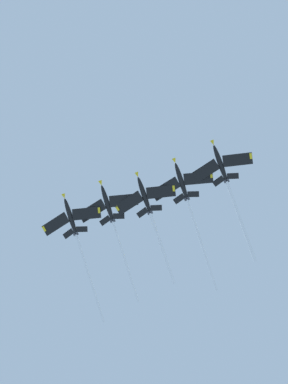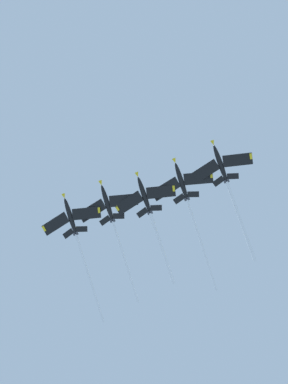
{
  "view_description": "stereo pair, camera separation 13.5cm",
  "coord_description": "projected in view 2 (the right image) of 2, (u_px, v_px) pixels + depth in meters",
  "views": [
    {
      "loc": [
        -27.04,
        43.84,
        1.64
      ],
      "look_at": [
        21.66,
        14.9,
        155.07
      ],
      "focal_mm": 49.12,
      "sensor_mm": 36.0,
      "label": 1
    },
    {
      "loc": [
        -26.97,
        43.95,
        1.64
      ],
      "look_at": [
        21.66,
        14.9,
        155.07
      ],
      "focal_mm": 49.12,
      "sensor_mm": 36.0,
      "label": 2
    }
  ],
  "objects": [
    {
      "name": "jet_far_right",
      "position": [
        76.0,
        235.0,
        165.34
      ],
      "size": [
        28.34,
        31.29,
        17.74
      ],
      "color": "black"
    },
    {
      "name": "jet_centre",
      "position": [
        150.0,
        213.0,
        163.01
      ],
      "size": [
        25.0,
        27.43,
        15.15
      ],
      "color": "black"
    },
    {
      "name": "jet_inner_left",
      "position": [
        187.0,
        199.0,
        162.01
      ],
      "size": [
        28.52,
        31.22,
        18.47
      ],
      "color": "black"
    },
    {
      "name": "jet_far_left",
      "position": [
        228.0,
        184.0,
        160.35
      ],
      "size": [
        26.41,
        29.43,
        16.31
      ],
      "color": "black"
    },
    {
      "name": "jet_inner_right",
      "position": [
        112.0,
        218.0,
        164.95
      ],
      "size": [
        26.96,
        29.41,
        16.95
      ],
      "color": "black"
    }
  ]
}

